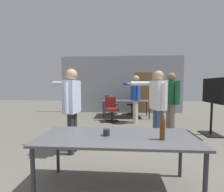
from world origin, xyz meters
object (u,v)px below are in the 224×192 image
Objects in this scene: beer_bottle at (163,126)px; office_chair_far_left at (111,105)px; tv_screen at (212,101)px; drink_cup at (107,132)px; person_far_watching at (72,102)px; person_center_tall at (157,100)px; office_chair_near_pushed at (134,105)px; office_chair_side_rolled at (112,110)px; person_near_casual at (171,97)px; person_right_polo at (135,94)px.

office_chair_far_left is at bearing 100.74° from beer_bottle.
beer_bottle is (1.02, -5.36, 0.46)m from office_chair_far_left.
tv_screen reaches higher than drink_cup.
person_far_watching is (-3.57, -1.34, 0.10)m from tv_screen.
person_center_tall is at bearing 56.68° from drink_cup.
person_center_tall reaches higher than office_chair_near_pushed.
person_far_watching is 1.83× the size of office_chair_far_left.
drink_cup is at bearing 73.65° from office_chair_side_rolled.
tv_screen is at bearing -142.04° from office_chair_near_pushed.
person_near_casual is at bearing 125.54° from office_chair_side_rolled.
person_right_polo is (-0.92, 1.12, 0.00)m from person_near_casual.
person_near_casual is at bearing -97.95° from tv_screen.
person_center_tall reaches higher than office_chair_far_left.
tv_screen is 4.33× the size of beer_bottle.
person_center_tall is 2.65m from office_chair_side_rolled.
office_chair_near_pushed is at bearing 68.76° from office_chair_far_left.
person_right_polo reaches higher than person_center_tall.
tv_screen is at bearing -78.50° from person_center_tall.
person_near_casual reaches higher than office_chair_side_rolled.
person_right_polo reaches higher than beer_bottle.
tv_screen is 18.08× the size of drink_cup.
person_near_casual is at bearing -121.78° from person_right_polo.
person_center_tall reaches higher than office_chair_side_rolled.
person_right_polo is 19.90× the size of drink_cup.
office_chair_side_rolled is 3.86m from drink_cup.
office_chair_side_rolled is at bearing -4.85° from person_far_watching.
office_chair_near_pushed is (0.97, 1.43, 0.01)m from office_chair_side_rolled.
person_near_casual is 2.82m from beer_bottle.
office_chair_side_rolled is 4.07m from beer_bottle.
person_near_casual is at bearing -46.27° from person_center_tall.
person_far_watching is 1.82× the size of office_chair_near_pushed.
beer_bottle is (-0.94, -2.65, -0.15)m from person_near_casual.
drink_cup is at bearing -48.90° from tv_screen.
person_near_casual is 4.78× the size of beer_bottle.
person_right_polo is 1.86× the size of office_chair_far_left.
office_chair_side_rolled is (-0.90, 0.17, -0.62)m from person_right_polo.
person_center_tall is 1.15m from person_near_casual.
person_near_casual is 1.85× the size of office_chair_near_pushed.
person_far_watching reaches higher than office_chair_far_left.
drink_cup is (0.32, -5.25, 0.33)m from office_chair_far_left.
drink_cup is (-0.72, -3.67, -0.28)m from person_right_polo.
beer_bottle is at bearing 83.56° from office_chair_side_rolled.
person_far_watching reaches higher than tv_screen.
beer_bottle is (-0.09, -5.38, 0.46)m from office_chair_near_pushed.
office_chair_far_left is (-3.06, 2.86, -0.51)m from tv_screen.
office_chair_side_rolled is (-1.21, 2.27, -0.62)m from person_center_tall.
person_near_casual is (0.61, 0.98, 0.00)m from person_center_tall.
office_chair_near_pushed is 2.58× the size of beer_bottle.
person_center_tall is 1.71m from beer_bottle.
person_right_polo is 1.72m from office_chair_near_pushed.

